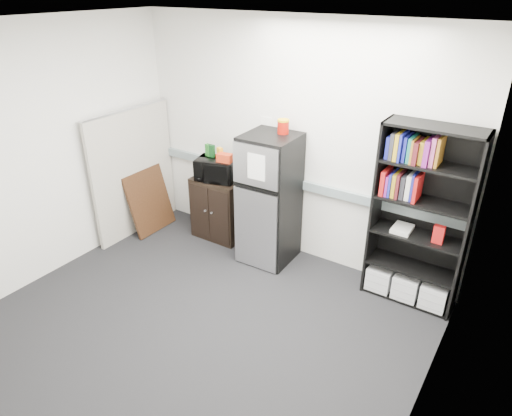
# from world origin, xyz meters

# --- Properties ---
(floor) EXTENTS (4.00, 4.00, 0.00)m
(floor) POSITION_xyz_m (0.00, 0.00, 0.00)
(floor) COLOR black
(floor) RESTS_ON ground
(wall_back) EXTENTS (4.00, 0.02, 2.70)m
(wall_back) POSITION_xyz_m (0.00, 1.75, 1.35)
(wall_back) COLOR white
(wall_back) RESTS_ON floor
(wall_right) EXTENTS (0.02, 3.50, 2.70)m
(wall_right) POSITION_xyz_m (2.00, 0.00, 1.35)
(wall_right) COLOR white
(wall_right) RESTS_ON floor
(wall_left) EXTENTS (0.02, 3.50, 2.70)m
(wall_left) POSITION_xyz_m (-2.00, 0.00, 1.35)
(wall_left) COLOR white
(wall_left) RESTS_ON floor
(ceiling) EXTENTS (4.00, 3.50, 0.02)m
(ceiling) POSITION_xyz_m (0.00, 0.00, 2.70)
(ceiling) COLOR white
(ceiling) RESTS_ON wall_back
(electrical_raceway) EXTENTS (3.92, 0.05, 0.10)m
(electrical_raceway) POSITION_xyz_m (0.00, 1.72, 0.90)
(electrical_raceway) COLOR gray
(electrical_raceway) RESTS_ON wall_back
(wall_note) EXTENTS (0.14, 0.00, 0.10)m
(wall_note) POSITION_xyz_m (-0.35, 1.74, 1.55)
(wall_note) COLOR white
(wall_note) RESTS_ON wall_back
(bookshelf) EXTENTS (0.90, 0.34, 1.85)m
(bookshelf) POSITION_xyz_m (1.53, 1.57, 0.91)
(bookshelf) COLOR black
(bookshelf) RESTS_ON floor
(cubicle_partition) EXTENTS (0.06, 1.30, 1.62)m
(cubicle_partition) POSITION_xyz_m (-1.90, 1.08, 0.81)
(cubicle_partition) COLOR #A09B8E
(cubicle_partition) RESTS_ON floor
(cabinet) EXTENTS (0.64, 0.43, 0.80)m
(cabinet) POSITION_xyz_m (-0.89, 1.50, 0.40)
(cabinet) COLOR black
(cabinet) RESTS_ON floor
(microwave) EXTENTS (0.55, 0.45, 0.27)m
(microwave) POSITION_xyz_m (-0.89, 1.48, 0.93)
(microwave) COLOR black
(microwave) RESTS_ON cabinet
(snack_box_a) EXTENTS (0.08, 0.07, 0.15)m
(snack_box_a) POSITION_xyz_m (-1.03, 1.52, 1.14)
(snack_box_a) COLOR #1B611C
(snack_box_a) RESTS_ON microwave
(snack_box_b) EXTENTS (0.07, 0.05, 0.15)m
(snack_box_b) POSITION_xyz_m (-0.98, 1.52, 1.14)
(snack_box_b) COLOR #0B3413
(snack_box_b) RESTS_ON microwave
(snack_box_c) EXTENTS (0.08, 0.07, 0.14)m
(snack_box_c) POSITION_xyz_m (-0.86, 1.52, 1.13)
(snack_box_c) COLOR orange
(snack_box_c) RESTS_ON microwave
(snack_bag) EXTENTS (0.19, 0.13, 0.10)m
(snack_bag) POSITION_xyz_m (-0.75, 1.47, 1.11)
(snack_bag) COLOR red
(snack_bag) RESTS_ON microwave
(refrigerator) EXTENTS (0.59, 0.61, 1.52)m
(refrigerator) POSITION_xyz_m (-0.09, 1.42, 0.76)
(refrigerator) COLOR black
(refrigerator) RESTS_ON floor
(coffee_can) EXTENTS (0.13, 0.13, 0.17)m
(coffee_can) POSITION_xyz_m (-0.01, 1.55, 1.60)
(coffee_can) COLOR #9C1007
(coffee_can) RESTS_ON refrigerator
(framed_poster) EXTENTS (0.25, 0.64, 0.81)m
(framed_poster) POSITION_xyz_m (-1.77, 1.16, 0.41)
(framed_poster) COLOR black
(framed_poster) RESTS_ON floor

